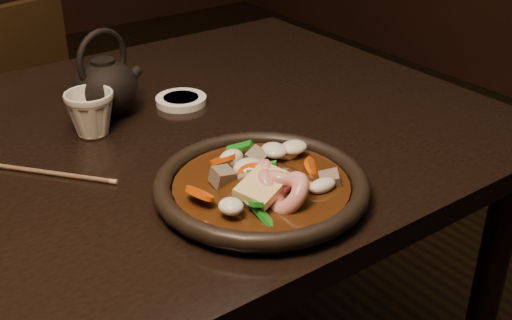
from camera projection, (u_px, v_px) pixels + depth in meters
table at (52, 207)px, 1.04m from camera, size 1.60×0.90×0.75m
plate at (261, 186)px, 0.92m from camera, size 0.31×0.31×0.03m
stirfry at (265, 182)px, 0.92m from camera, size 0.25×0.21×0.07m
soy_dish at (181, 100)px, 1.22m from camera, size 0.10×0.10×0.01m
tea_cup at (91, 112)px, 1.09m from camera, size 0.10×0.10×0.08m
chopsticks at (37, 171)px, 0.99m from camera, size 0.18×0.21×0.01m
teapot at (106, 84)px, 1.15m from camera, size 0.14×0.12×0.16m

